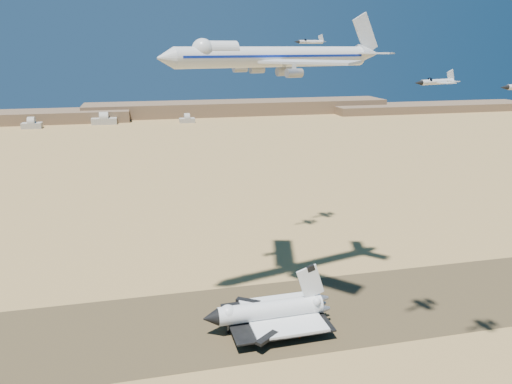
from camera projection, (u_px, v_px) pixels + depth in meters
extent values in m
plane|color=#A27F48|center=(206.00, 325.00, 170.86)|extent=(1200.00, 1200.00, 0.00)
cube|color=#4A3B25|center=(206.00, 325.00, 170.86)|extent=(600.00, 50.00, 0.06)
cube|color=brown|center=(240.00, 108.00, 699.20)|extent=(420.00, 60.00, 18.00)
cube|color=brown|center=(430.00, 107.00, 733.20)|extent=(300.00, 60.00, 11.00)
cube|color=#A5A192|center=(32.00, 126.00, 578.70)|extent=(22.00, 14.00, 6.50)
cube|color=#A5A192|center=(104.00, 121.00, 610.02)|extent=(30.00, 15.00, 7.50)
cube|color=#A5A192|center=(187.00, 120.00, 622.76)|extent=(19.00, 12.50, 5.50)
cylinder|color=white|center=(270.00, 310.00, 167.36)|extent=(35.37, 7.26, 6.16)
cone|color=black|center=(211.00, 318.00, 162.41)|extent=(5.13, 6.00, 5.85)
sphere|color=white|center=(228.00, 313.00, 163.57)|extent=(5.72, 5.72, 5.72)
cube|color=white|center=(282.00, 315.00, 169.15)|extent=(25.01, 27.14, 0.99)
cube|color=black|center=(276.00, 317.00, 168.75)|extent=(33.80, 27.41, 0.55)
cube|color=white|center=(310.00, 282.00, 168.48)|extent=(10.22, 1.09, 12.67)
cylinder|color=gray|center=(228.00, 329.00, 165.18)|extent=(0.40, 0.40, 3.52)
cylinder|color=black|center=(228.00, 332.00, 165.51)|extent=(1.22, 0.53, 1.21)
cylinder|color=gray|center=(293.00, 329.00, 165.25)|extent=(0.40, 0.40, 3.52)
cylinder|color=black|center=(293.00, 332.00, 165.57)|extent=(1.22, 0.53, 1.21)
cylinder|color=gray|center=(283.00, 312.00, 175.45)|extent=(0.40, 0.40, 3.52)
cylinder|color=black|center=(283.00, 315.00, 175.77)|extent=(1.22, 0.53, 1.21)
cylinder|color=silver|center=(275.00, 57.00, 164.40)|extent=(69.31, 23.77, 6.58)
cone|color=silver|center=(166.00, 58.00, 147.76)|extent=(6.61, 7.65, 6.58)
sphere|color=silver|center=(203.00, 50.00, 152.34)|extent=(6.78, 6.78, 6.78)
cube|color=silver|center=(308.00, 62.00, 151.67)|extent=(27.62, 29.00, 0.72)
cube|color=silver|center=(258.00, 60.00, 179.65)|extent=(16.23, 32.14, 0.72)
cube|color=silver|center=(376.00, 53.00, 174.85)|extent=(11.95, 12.03, 0.51)
cube|color=silver|center=(353.00, 53.00, 186.22)|extent=(8.48, 12.41, 0.51)
cube|color=silver|center=(365.00, 34.00, 178.66)|extent=(11.53, 3.61, 14.69)
cylinder|color=gray|center=(284.00, 72.00, 156.84)|extent=(5.64, 3.87, 2.67)
cylinder|color=gray|center=(294.00, 73.00, 148.05)|extent=(5.64, 3.87, 2.67)
cylinder|color=gray|center=(257.00, 69.00, 172.57)|extent=(5.64, 3.87, 2.67)
cylinder|color=gray|center=(240.00, 68.00, 179.53)|extent=(5.64, 3.87, 2.67)
imported|color=#D6410C|center=(293.00, 334.00, 163.98)|extent=(0.48, 0.65, 1.61)
imported|color=#D6410C|center=(287.00, 335.00, 163.05)|extent=(0.97, 0.94, 1.77)
imported|color=#D6410C|center=(300.00, 336.00, 162.20)|extent=(1.02, 1.25, 1.90)
cylinder|color=silver|center=(437.00, 82.00, 135.28)|extent=(12.18, 5.33, 1.44)
cone|color=black|center=(418.00, 83.00, 131.52)|extent=(2.97, 2.13, 1.34)
sphere|color=black|center=(430.00, 80.00, 133.57)|extent=(1.44, 1.44, 1.44)
cube|color=silver|center=(440.00, 82.00, 135.85)|extent=(6.06, 8.96, 0.26)
cube|color=silver|center=(450.00, 81.00, 137.88)|extent=(3.80, 5.61, 0.21)
cube|color=silver|center=(451.00, 76.00, 137.58)|extent=(3.04, 1.24, 3.49)
cone|color=black|center=(504.00, 87.00, 119.40)|extent=(2.59, 1.62, 1.21)
cylinder|color=silver|center=(290.00, 55.00, 218.81)|extent=(11.12, 3.89, 1.30)
cone|color=black|center=(277.00, 56.00, 215.92)|extent=(2.63, 1.74, 1.21)
sphere|color=black|center=(285.00, 54.00, 217.47)|extent=(1.30, 1.30, 1.30)
cube|color=silver|center=(292.00, 56.00, 219.26)|extent=(4.91, 7.98, 0.23)
cube|color=silver|center=(299.00, 55.00, 220.81)|extent=(3.08, 4.99, 0.19)
cube|color=silver|center=(300.00, 52.00, 220.53)|extent=(2.78, 0.89, 3.14)
cylinder|color=silver|center=(311.00, 42.00, 226.96)|extent=(13.03, 5.41, 1.54)
cone|color=black|center=(297.00, 42.00, 223.10)|extent=(3.15, 2.22, 1.43)
sphere|color=black|center=(305.00, 41.00, 225.20)|extent=(1.54, 1.54, 1.54)
cube|color=silver|center=(313.00, 42.00, 227.55)|extent=(6.29, 9.53, 0.27)
cube|color=silver|center=(320.00, 42.00, 229.63)|extent=(3.95, 5.96, 0.22)
cube|color=silver|center=(321.00, 38.00, 229.31)|extent=(3.25, 1.26, 3.71)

